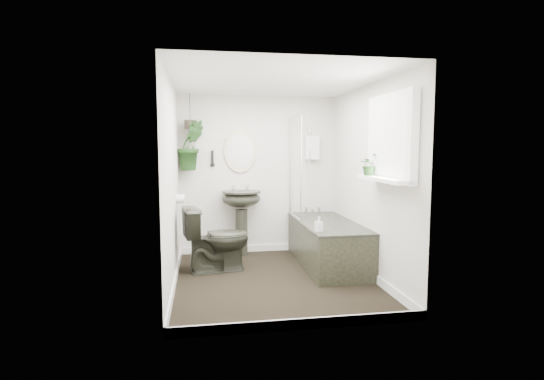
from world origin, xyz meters
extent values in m
cube|color=black|center=(0.00, 0.00, -0.01)|extent=(2.30, 2.80, 0.02)
cube|color=white|center=(0.00, 0.00, 2.31)|extent=(2.30, 2.80, 0.02)
cube|color=silver|center=(0.00, 1.41, 1.15)|extent=(2.30, 0.02, 2.30)
cube|color=silver|center=(0.00, -1.41, 1.15)|extent=(2.30, 0.02, 2.30)
cube|color=silver|center=(-1.16, 0.00, 1.15)|extent=(0.02, 2.80, 2.30)
cube|color=silver|center=(1.16, 0.00, 1.15)|extent=(0.02, 2.80, 2.30)
cube|color=white|center=(0.00, 0.00, 0.05)|extent=(2.30, 2.80, 0.10)
cube|color=white|center=(0.80, 1.34, 1.55)|extent=(0.20, 0.10, 0.35)
ellipsoid|color=beige|center=(-0.27, 1.37, 1.50)|extent=(0.46, 0.03, 0.62)
cylinder|color=black|center=(-0.67, 1.36, 1.40)|extent=(0.04, 0.04, 0.22)
cylinder|color=white|center=(-1.10, 0.70, 0.90)|extent=(0.11, 0.11, 0.11)
cube|color=white|center=(1.09, -0.70, 1.65)|extent=(0.08, 1.00, 0.90)
cube|color=white|center=(1.02, -0.70, 1.23)|extent=(0.18, 1.00, 0.04)
cube|color=white|center=(1.04, -0.70, 1.65)|extent=(0.01, 0.86, 0.76)
imported|color=black|center=(-0.65, 0.48, 0.41)|extent=(0.87, 0.59, 0.82)
imported|color=black|center=(0.99, -0.40, 1.37)|extent=(0.26, 0.25, 0.24)
imported|color=black|center=(-0.97, 1.25, 1.58)|extent=(0.46, 0.41, 0.70)
imported|color=black|center=(0.51, -0.10, 0.67)|extent=(0.09, 0.10, 0.17)
cylinder|color=#342E23|center=(-0.97, 1.25, 1.87)|extent=(0.16, 0.16, 0.12)
camera|label=1|loc=(-0.82, -4.80, 1.56)|focal=28.00mm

